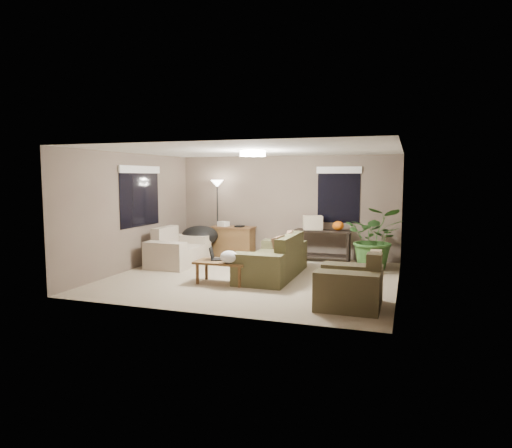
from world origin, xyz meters
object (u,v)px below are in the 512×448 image
(console_table, at_px, (323,243))
(coffee_table, at_px, (222,264))
(desk, at_px, (233,241))
(floor_lamp, at_px, (217,192))
(papasan_chair, at_px, (200,239))
(cat_scratching_post, at_px, (376,264))
(houseplant, at_px, (375,245))
(main_sofa, at_px, (274,262))
(armchair, at_px, (350,288))
(loveseat, at_px, (177,252))

(console_table, bearing_deg, coffee_table, -116.49)
(desk, xyz_separation_m, floor_lamp, (-0.40, -0.02, 1.22))
(desk, distance_m, papasan_chair, 0.84)
(cat_scratching_post, bearing_deg, houseplant, 96.79)
(papasan_chair, distance_m, cat_scratching_post, 4.28)
(desk, relative_size, cat_scratching_post, 2.20)
(papasan_chair, distance_m, houseplant, 4.18)
(coffee_table, bearing_deg, papasan_chair, 124.29)
(main_sofa, xyz_separation_m, desk, (-1.64, 1.88, 0.08))
(coffee_table, xyz_separation_m, console_table, (1.39, 2.79, 0.08))
(coffee_table, distance_m, console_table, 3.12)
(armchair, distance_m, desk, 4.90)
(floor_lamp, relative_size, cat_scratching_post, 3.82)
(armchair, bearing_deg, papasan_chair, 142.51)
(main_sofa, bearing_deg, armchair, -44.66)
(desk, height_order, console_table, same)
(loveseat, relative_size, houseplant, 1.18)
(console_table, xyz_separation_m, houseplant, (1.23, -0.53, 0.09))
(papasan_chair, height_order, cat_scratching_post, papasan_chair)
(console_table, bearing_deg, main_sofa, -108.53)
(main_sofa, bearing_deg, coffee_table, -130.17)
(desk, xyz_separation_m, cat_scratching_post, (3.56, -1.01, -0.16))
(armchair, xyz_separation_m, coffee_table, (-2.47, 0.80, 0.06))
(main_sofa, distance_m, houseplant, 2.32)
(main_sofa, xyz_separation_m, console_table, (0.63, 1.89, 0.14))
(cat_scratching_post, bearing_deg, desk, 164.13)
(armchair, height_order, floor_lamp, floor_lamp)
(main_sofa, height_order, cat_scratching_post, main_sofa)
(main_sofa, height_order, houseplant, houseplant)
(coffee_table, xyz_separation_m, papasan_chair, (-1.56, 2.29, 0.11))
(loveseat, distance_m, console_table, 3.39)
(console_table, bearing_deg, houseplant, -23.51)
(main_sofa, bearing_deg, cat_scratching_post, 24.24)
(main_sofa, height_order, desk, main_sofa)
(desk, distance_m, houseplant, 3.54)
(coffee_table, distance_m, cat_scratching_post, 3.20)
(console_table, height_order, houseplant, houseplant)
(loveseat, bearing_deg, floor_lamp, 74.19)
(desk, bearing_deg, armchair, -46.80)
(papasan_chair, bearing_deg, main_sofa, -31.09)
(desk, xyz_separation_m, console_table, (2.27, 0.02, 0.06))
(main_sofa, distance_m, loveseat, 2.48)
(console_table, bearing_deg, desk, -179.54)
(loveseat, relative_size, floor_lamp, 0.84)
(coffee_table, distance_m, desk, 2.91)
(papasan_chair, bearing_deg, desk, 35.25)
(loveseat, height_order, coffee_table, loveseat)
(papasan_chair, bearing_deg, houseplant, -0.49)
(papasan_chair, distance_m, floor_lamp, 1.25)
(armchair, height_order, houseplant, houseplant)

